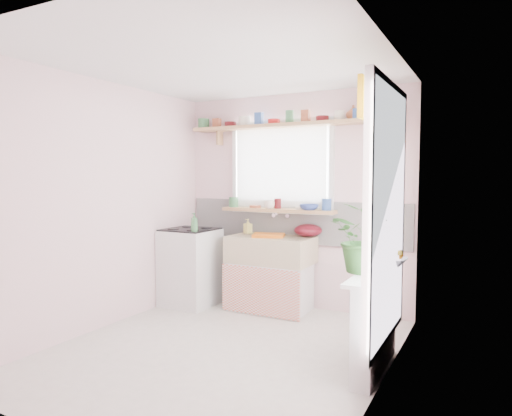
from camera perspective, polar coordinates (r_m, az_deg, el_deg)
The scene contains 19 objects.
room at distance 4.46m, azimuth 8.80°, elevation 1.78°, with size 3.20×3.20×3.20m.
sink_unit at distance 5.29m, azimuth 1.83°, elevation -8.09°, with size 0.95×0.65×1.11m.
cooker at distance 5.56m, azimuth -8.20°, elevation -7.24°, with size 0.58×0.58×0.93m.
radiator_ledge at distance 3.82m, azimuth 14.64°, elevation -13.52°, with size 0.22×0.95×0.78m.
windowsill at distance 5.35m, azimuth 2.73°, elevation -0.28°, with size 1.40×0.22×0.04m, color tan.
pine_shelf at distance 5.30m, azimuth 4.21°, elevation 10.28°, with size 2.52×0.24×0.04m, color tan.
shelf_crockery at distance 5.31m, azimuth 4.03°, elevation 11.07°, with size 2.47×0.11×0.12m.
sill_crockery at distance 5.35m, azimuth 2.73°, elevation 0.54°, with size 1.35×0.11×0.12m.
dish_tray at distance 5.19m, azimuth 1.59°, elevation -3.43°, with size 0.35×0.26×0.03m, color orange.
colander at distance 5.25m, azimuth 6.53°, elevation -2.78°, with size 0.32×0.32×0.14m, color #5C0F1B.
jade_plant at distance 3.69m, azimuth 13.46°, elevation -3.68°, with size 0.50×0.43×0.55m, color #2A5A24.
fruit_bowl at distance 4.10m, azimuth 16.46°, elevation -6.43°, with size 0.28×0.28×0.07m, color silver.
herb_pot at distance 3.83m, azimuth 13.83°, elevation -6.10°, with size 0.11×0.07×0.20m, color #315D25.
soap_bottle_sink at distance 5.50m, azimuth -1.02°, elevation -2.28°, with size 0.08×0.08×0.18m, color #E0D463.
sill_cup at distance 5.33m, azimuth 1.71°, elevation 0.42°, with size 0.12×0.12×0.09m, color white.
sill_bowl at distance 5.13m, azimuth 6.65°, elevation 0.10°, with size 0.21×0.21×0.07m, color #2D4292.
shelf_vase at distance 5.12m, azimuth 12.07°, elevation 11.56°, with size 0.16×0.16×0.16m, color #AE5A35.
cooker_bottle at distance 5.17m, azimuth -7.72°, elevation -1.79°, with size 0.08×0.08×0.21m, color #3B7645.
fruit at distance 4.09m, azimuth 16.57°, elevation -5.61°, with size 0.20×0.14×0.10m.
Camera 1 is at (2.11, -3.36, 1.54)m, focal length 32.00 mm.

